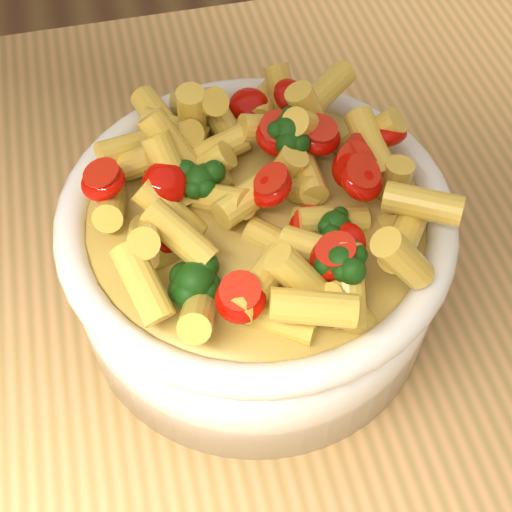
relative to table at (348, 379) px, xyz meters
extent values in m
cube|color=tan|center=(0.00, 0.00, 0.08)|extent=(1.20, 0.80, 0.04)
cylinder|color=white|center=(-0.07, 0.03, 0.15)|extent=(0.25, 0.25, 0.10)
ellipsoid|color=white|center=(-0.07, 0.03, 0.12)|extent=(0.23, 0.23, 0.04)
torus|color=white|center=(-0.07, 0.03, 0.20)|extent=(0.25, 0.25, 0.02)
ellipsoid|color=#EDBC51|center=(-0.07, 0.03, 0.20)|extent=(0.22, 0.22, 0.02)
camera|label=1|loc=(-0.14, -0.25, 0.54)|focal=50.00mm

